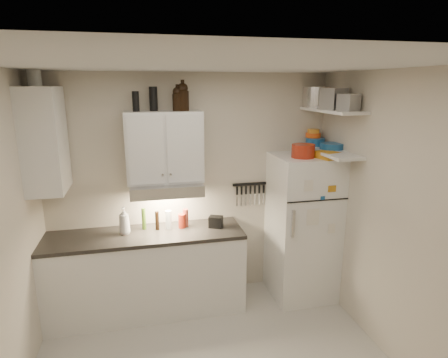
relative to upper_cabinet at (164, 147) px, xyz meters
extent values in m
cube|color=silver|center=(0.30, -1.33, 0.78)|extent=(3.20, 3.00, 0.02)
cube|color=beige|center=(0.30, 0.18, -0.53)|extent=(3.20, 0.02, 2.60)
cube|color=beige|center=(1.91, -1.33, -0.53)|extent=(0.02, 3.00, 2.60)
cube|color=white|center=(-0.25, -0.14, -1.39)|extent=(2.10, 0.60, 0.88)
cube|color=#272421|center=(-0.25, -0.14, -0.93)|extent=(2.10, 0.62, 0.04)
cube|color=white|center=(0.00, 0.00, 0.00)|extent=(0.80, 0.33, 0.75)
cube|color=white|center=(-1.14, -0.14, 0.12)|extent=(0.33, 0.55, 1.00)
cube|color=silver|center=(0.00, -0.06, -0.44)|extent=(0.76, 0.46, 0.12)
cube|color=white|center=(1.55, -0.18, -0.98)|extent=(0.70, 0.68, 1.70)
cube|color=white|center=(1.75, -0.31, 0.38)|extent=(0.30, 0.95, 0.03)
cube|color=white|center=(1.75, -0.31, -0.07)|extent=(0.30, 0.95, 0.03)
cube|color=black|center=(1.00, 0.15, -0.51)|extent=(0.42, 0.02, 0.03)
cylinder|color=#9C2412|center=(1.46, -0.27, -0.05)|extent=(0.28, 0.28, 0.14)
cube|color=#BD7D17|center=(1.69, -0.39, -0.09)|extent=(0.24, 0.27, 0.08)
cylinder|color=silver|center=(1.57, -0.26, -0.07)|extent=(0.07, 0.07, 0.11)
cylinder|color=silver|center=(1.75, 0.06, 0.50)|extent=(0.41, 0.41, 0.23)
cube|color=#AAAAAD|center=(1.71, -0.40, 0.50)|extent=(0.28, 0.26, 0.22)
cube|color=#AAAAAD|center=(1.77, -0.60, 0.47)|extent=(0.21, 0.21, 0.16)
cylinder|color=#19528C|center=(1.75, 0.03, -0.01)|extent=(0.22, 0.22, 0.09)
cylinder|color=#F35816|center=(1.75, 0.09, 0.06)|extent=(0.18, 0.18, 0.05)
cylinder|color=orange|center=(1.75, 0.09, 0.11)|extent=(0.14, 0.14, 0.04)
cylinder|color=#19528C|center=(1.81, -0.24, -0.02)|extent=(0.30, 0.30, 0.06)
cylinder|color=black|center=(-0.09, 0.05, 0.50)|extent=(0.10, 0.10, 0.25)
cylinder|color=black|center=(-0.27, 0.00, 0.48)|extent=(0.08, 0.08, 0.20)
cylinder|color=silver|center=(-1.18, -0.07, 0.71)|extent=(0.14, 0.14, 0.17)
imported|color=white|center=(-0.46, -0.09, -0.74)|extent=(0.16, 0.16, 0.33)
cylinder|color=maroon|center=(0.20, -0.02, -0.80)|extent=(0.06, 0.06, 0.20)
cylinder|color=#3F6318|center=(-0.25, -0.01, -0.78)|extent=(0.05, 0.05, 0.24)
cylinder|color=black|center=(-0.11, -0.05, -0.80)|extent=(0.06, 0.06, 0.21)
cylinder|color=silver|center=(0.01, -0.04, -0.80)|extent=(0.07, 0.07, 0.21)
cylinder|color=#9C2412|center=(0.16, -0.06, -0.83)|extent=(0.11, 0.11, 0.16)
cube|color=black|center=(0.53, -0.13, -0.84)|extent=(0.18, 0.16, 0.13)
camera|label=1|loc=(-0.26, -3.97, 0.64)|focal=30.00mm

